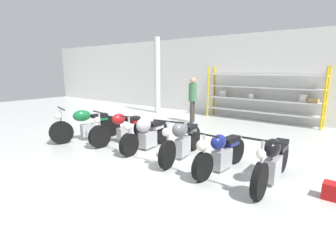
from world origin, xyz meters
TOP-DOWN VIEW (x-y plane):
  - ground_plane at (0.00, 0.00)m, footprint 30.00×30.00m
  - back_wall at (0.00, 6.40)m, footprint 30.00×0.08m
  - shelving_rack at (0.43, 6.03)m, footprint 4.71×0.63m
  - support_pillar at (-4.32, 5.02)m, footprint 0.28×0.28m
  - motorcycle_green at (-2.70, -0.21)m, footprint 0.94×2.10m
  - motorcycle_red at (-1.60, 0.26)m, footprint 0.74×2.13m
  - motorcycle_silver at (-0.62, 0.25)m, footprint 0.60×1.99m
  - motorcycle_grey at (0.58, 0.21)m, footprint 0.74×2.15m
  - motorcycle_blue at (1.69, 0.07)m, footprint 0.59×1.93m
  - motorcycle_black at (2.74, 0.12)m, footprint 0.74×2.14m
  - person_browsing at (-1.61, 4.01)m, footprint 0.39×0.39m

SIDE VIEW (x-z plane):
  - ground_plane at x=0.00m, z-range 0.00..0.00m
  - motorcycle_blue at x=1.69m, z-range -0.07..0.88m
  - motorcycle_silver at x=-0.62m, z-range -0.07..0.93m
  - motorcycle_red at x=-1.60m, z-range -0.07..0.93m
  - motorcycle_black at x=2.74m, z-range -0.07..0.96m
  - motorcycle_green at x=-2.70m, z-range -0.07..0.98m
  - motorcycle_grey at x=0.58m, z-range -0.04..1.02m
  - person_browsing at x=-1.61m, z-range 0.17..1.98m
  - shelving_rack at x=0.43m, z-range 0.01..2.25m
  - back_wall at x=0.00m, z-range 0.00..3.60m
  - support_pillar at x=-4.32m, z-range 0.00..3.60m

